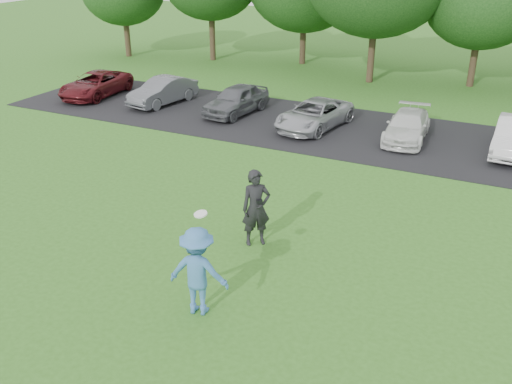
% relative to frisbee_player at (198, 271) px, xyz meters
% --- Properties ---
extents(ground, '(100.00, 100.00, 0.00)m').
position_rel_frisbee_player_xyz_m(ground, '(-0.35, -0.04, -0.99)').
color(ground, '#33671D').
rests_on(ground, ground).
extents(parking_lot, '(32.00, 6.50, 0.03)m').
position_rel_frisbee_player_xyz_m(parking_lot, '(-0.35, 12.96, -0.97)').
color(parking_lot, black).
rests_on(parking_lot, ground).
extents(frisbee_player, '(1.40, 0.97, 2.36)m').
position_rel_frisbee_player_xyz_m(frisbee_player, '(0.00, 0.00, 0.00)').
color(frisbee_player, teal).
rests_on(frisbee_player, ground).
extents(camera_bystander, '(0.88, 0.85, 2.03)m').
position_rel_frisbee_player_xyz_m(camera_bystander, '(-0.19, 3.15, 0.03)').
color(camera_bystander, black).
rests_on(camera_bystander, ground).
extents(parked_cars, '(28.19, 4.50, 1.26)m').
position_rel_frisbee_player_xyz_m(parked_cars, '(-1.08, 12.97, -0.38)').
color(parked_cars, '#561218').
rests_on(parked_cars, parking_lot).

